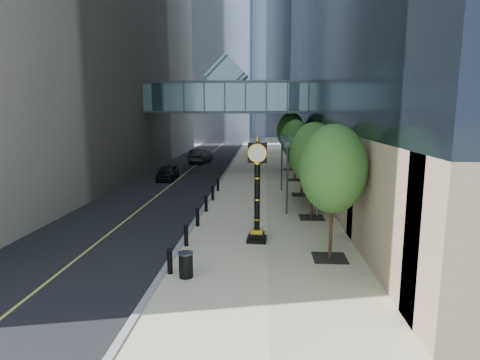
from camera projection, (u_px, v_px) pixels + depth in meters
name	position (u px, v px, depth m)	size (l,w,h in m)	color
ground	(240.00, 288.00, 14.05)	(320.00, 320.00, 0.00)	gray
road	(206.00, 158.00, 53.81)	(8.00, 180.00, 0.02)	black
sidewalk	(265.00, 158.00, 53.34)	(8.00, 180.00, 0.06)	beige
curb	(235.00, 158.00, 53.58)	(0.25, 180.00, 0.07)	gray
distant_tower_c	(243.00, 27.00, 127.00)	(22.00, 22.00, 65.00)	#A7B7D2
skywalk	(227.00, 96.00, 40.47)	(17.00, 4.20, 5.80)	#44676E
entrance_canopy	(304.00, 141.00, 26.91)	(3.00, 8.00, 4.38)	#383F44
bollard_row	(202.00, 211.00, 22.98)	(0.20, 16.20, 0.90)	black
street_trees	(302.00, 144.00, 29.47)	(2.90, 28.81, 5.97)	black
street_clock	(257.00, 198.00, 18.62)	(0.97, 0.97, 4.86)	black
trash_bin	(186.00, 266.00, 14.78)	(0.52, 0.52, 0.90)	black
pedestrian	(315.00, 202.00, 23.45)	(0.59, 0.39, 1.61)	beige
car_near	(168.00, 172.00, 36.25)	(1.61, 3.99, 1.36)	black
car_far	(201.00, 156.00, 48.37)	(1.74, 5.00, 1.65)	black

